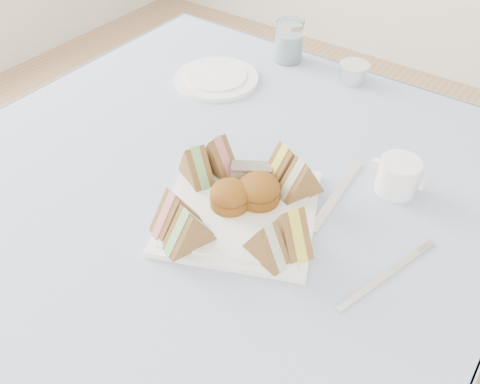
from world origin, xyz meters
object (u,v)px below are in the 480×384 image
Objects in this scene: table at (221,295)px; water_glass at (289,41)px; creamer_jug at (398,176)px; serving_plate at (240,211)px.

table is 0.63m from water_glass.
serving_plate is at bearing -142.56° from creamer_jug.
water_glass is 1.38× the size of creamer_jug.
water_glass is (-0.22, 0.51, 0.04)m from serving_plate.
creamer_jug reaches higher than serving_plate.
serving_plate is 0.56m from water_glass.
serving_plate is (0.10, -0.06, 0.38)m from table.
creamer_jug is at bearing 24.77° from serving_plate.
table is 9.14× the size of water_glass.
serving_plate is at bearing -66.61° from water_glass.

